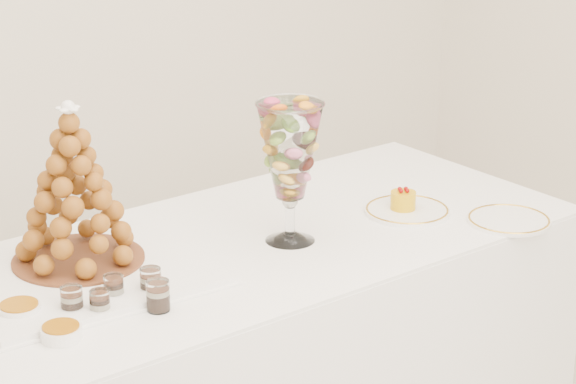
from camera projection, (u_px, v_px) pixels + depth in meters
buffet_table at (219, 381)px, 3.02m from camera, size 2.06×0.92×0.77m
lace_tray at (85, 278)px, 2.71m from camera, size 0.60×0.45×0.02m
macaron_vase at (290, 153)px, 2.87m from camera, size 0.17×0.17×0.37m
cake_plate at (407, 211)px, 3.14m from camera, size 0.24×0.24×0.01m
spare_plate at (509, 220)px, 3.08m from camera, size 0.23×0.23×0.01m
verrine_a at (72, 301)px, 2.53m from camera, size 0.05×0.05×0.07m
verrine_b at (114, 288)px, 2.60m from camera, size 0.06×0.06×0.06m
verrine_c at (151, 282)px, 2.63m from camera, size 0.06×0.06×0.07m
verrine_d at (100, 303)px, 2.52m from camera, size 0.05×0.05×0.06m
verrine_e at (158, 296)px, 2.55m from camera, size 0.06×0.06×0.07m
ramekin_back at (19, 311)px, 2.52m from camera, size 0.10×0.10×0.03m
ramekin_front at (61, 333)px, 2.43m from camera, size 0.09×0.09×0.03m
croquembouche at (73, 185)px, 2.71m from camera, size 0.33×0.33×0.41m
mousse_cake at (403, 200)px, 3.13m from camera, size 0.07×0.07×0.06m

